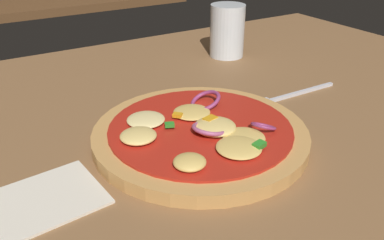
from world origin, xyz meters
TOP-DOWN VIEW (x-y plane):
  - dining_table at (0.00, 0.00)m, footprint 1.16×0.87m
  - pizza at (-0.04, -0.02)m, footprint 0.27×0.27m
  - fork at (0.14, 0.02)m, footprint 0.19×0.02m
  - beer_glass at (0.19, 0.23)m, footprint 0.07×0.07m
  - napkin at (-0.24, -0.04)m, footprint 0.12×0.10m

SIDE VIEW (x-z plane):
  - dining_table at x=0.00m, z-range 0.00..0.03m
  - napkin at x=-0.24m, z-range 0.03..0.03m
  - fork at x=0.14m, z-range 0.03..0.03m
  - pizza at x=-0.04m, z-range 0.02..0.06m
  - beer_glass at x=0.19m, z-range 0.02..0.12m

